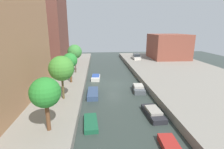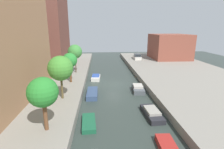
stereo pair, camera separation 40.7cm
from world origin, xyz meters
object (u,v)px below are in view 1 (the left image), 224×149
at_px(street_tree_3, 75,52).
at_px(low_block_right, 168,46).
at_px(apartment_tower_far, 43,26).
at_px(street_tree_2, 70,61).
at_px(street_tree_0, 45,93).
at_px(moored_boat_right_1, 153,113).
at_px(parked_car, 136,57).
at_px(moored_boat_left_2, 93,93).
at_px(street_tree_1, 61,69).
at_px(moored_boat_right_2, 138,89).
at_px(moored_boat_left_1, 91,123).
at_px(moored_boat_left_3, 96,78).

bearing_deg(street_tree_3, low_block_right, 30.77).
relative_size(apartment_tower_far, street_tree_2, 3.74).
relative_size(street_tree_0, moored_boat_right_1, 1.13).
relative_size(low_block_right, parked_car, 2.24).
bearing_deg(moored_boat_left_2, street_tree_3, 109.38).
xyz_separation_m(street_tree_1, moored_boat_right_2, (10.82, 4.35, -4.51)).
bearing_deg(moored_boat_right_2, street_tree_2, 166.44).
bearing_deg(street_tree_2, moored_boat_right_2, -13.56).
height_order(parked_car, moored_boat_left_1, parked_car).
xyz_separation_m(moored_boat_left_1, moored_boat_left_3, (0.46, 16.36, 0.18)).
bearing_deg(low_block_right, street_tree_1, -131.50).
height_order(low_block_right, parked_car, low_block_right).
relative_size(apartment_tower_far, moored_boat_right_1, 4.27).
bearing_deg(street_tree_1, moored_boat_left_1, -54.17).
xyz_separation_m(moored_boat_left_1, moored_boat_right_1, (7.09, 1.36, 0.13)).
distance_m(low_block_right, moored_boat_left_2, 33.59).
distance_m(street_tree_0, street_tree_2, 14.07).
distance_m(low_block_right, parked_car, 10.00).
bearing_deg(parked_car, moored_boat_left_2, -115.81).
height_order(street_tree_2, moored_boat_left_2, street_tree_2).
xyz_separation_m(street_tree_1, moored_boat_left_2, (3.65, 3.12, -4.60)).
xyz_separation_m(parked_car, moored_boat_left_3, (-11.63, -16.57, -1.22)).
xyz_separation_m(street_tree_0, moored_boat_left_3, (4.04, 18.51, -4.10)).
bearing_deg(parked_car, moored_boat_right_2, -101.59).
relative_size(moored_boat_left_3, moored_boat_right_1, 0.78).
xyz_separation_m(street_tree_3, moored_boat_left_2, (3.65, -10.37, -4.84)).
height_order(street_tree_1, moored_boat_right_2, street_tree_1).
height_order(low_block_right, moored_boat_left_1, low_block_right).
bearing_deg(moored_boat_right_2, moored_boat_left_3, 133.89).
xyz_separation_m(street_tree_2, parked_car, (15.67, 21.01, -3.01)).
height_order(moored_boat_left_2, moored_boat_right_1, moored_boat_right_1).
height_order(moored_boat_left_2, moored_boat_left_3, moored_boat_left_3).
bearing_deg(parked_car, low_block_right, 3.30).
relative_size(low_block_right, street_tree_3, 1.92).
distance_m(moored_boat_left_1, moored_boat_left_2, 8.09).
relative_size(street_tree_3, moored_boat_right_2, 1.59).
distance_m(moored_boat_left_1, moored_boat_right_1, 7.22).
bearing_deg(street_tree_0, street_tree_1, 90.00).
height_order(street_tree_2, moored_boat_left_1, street_tree_2).
bearing_deg(moored_boat_left_1, moored_boat_left_3, 88.39).
xyz_separation_m(street_tree_1, moored_boat_left_3, (4.04, 11.40, -4.54)).
bearing_deg(moored_boat_right_1, moored_boat_left_1, -169.15).
bearing_deg(street_tree_1, street_tree_0, -90.00).
distance_m(street_tree_1, street_tree_2, 6.97).
distance_m(street_tree_3, moored_boat_right_2, 14.94).
bearing_deg(street_tree_0, street_tree_3, 90.00).
height_order(moored_boat_left_1, moored_boat_right_1, moored_boat_right_1).
height_order(street_tree_3, moored_boat_left_3, street_tree_3).
bearing_deg(low_block_right, moored_boat_right_1, -114.40).
bearing_deg(apartment_tower_far, low_block_right, 6.36).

